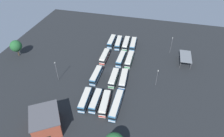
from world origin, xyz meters
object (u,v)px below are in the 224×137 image
object	(u,v)px
lamp_post_far_corner	(157,77)
lamp_post_by_building	(57,71)
bus_row1_slot1	(114,78)
depot_building	(46,121)
bus_row2_slot0	(129,59)
bus_row0_slot2	(96,101)
tree_south_edge	(16,46)
bus_row0_slot3	(85,100)
bus_row3_slot0	(133,44)
bus_row0_slot1	(105,103)
bus_row0_slot0	(116,105)
bus_row2_slot3	(105,56)
lamp_post_near_entrance	(171,45)
bus_row3_slot1	(126,43)
bus_row1_slot3	(96,75)
bus_row2_slot1	(121,59)
bus_row3_slot2	(118,43)
maintenance_shelter	(186,56)
bus_row1_slot0	(123,79)
bus_row3_slot3	(112,41)

from	to	relation	value
lamp_post_far_corner	lamp_post_by_building	distance (m)	42.74
bus_row1_slot1	depot_building	size ratio (longest dim) A/B	0.73
bus_row2_slot0	bus_row0_slot2	bearing A→B (deg)	165.90
bus_row2_slot0	tree_south_edge	size ratio (longest dim) A/B	1.32
bus_row0_slot3	bus_row3_slot0	distance (m)	46.32
bus_row0_slot1	depot_building	xyz separation A→B (m)	(-14.09, 16.64, 1.61)
lamp_post_by_building	bus_row0_slot0	bearing A→B (deg)	-107.96
bus_row0_slot2	bus_row2_slot0	size ratio (longest dim) A/B	0.94
depot_building	bus_row2_slot3	bearing A→B (deg)	-10.19
bus_row3_slot0	lamp_post_far_corner	size ratio (longest dim) A/B	1.42
bus_row0_slot2	lamp_post_near_entrance	bearing A→B (deg)	-31.29
lamp_post_near_entrance	bus_row2_slot0	bearing A→B (deg)	126.04
bus_row3_slot1	lamp_post_by_building	size ratio (longest dim) A/B	1.20
bus_row1_slot3	bus_row2_slot1	bearing A→B (deg)	-27.71
bus_row0_slot1	bus_row0_slot3	bearing A→B (deg)	90.68
bus_row3_slot2	lamp_post_near_entrance	distance (m)	28.05
bus_row2_slot0	bus_row1_slot3	bearing A→B (deg)	142.36
bus_row3_slot2	maintenance_shelter	bearing A→B (deg)	-101.36
lamp_post_by_building	bus_row1_slot0	bearing A→B (deg)	-78.29
bus_row0_slot1	maintenance_shelter	world-z (taller)	maintenance_shelter
bus_row0_slot2	bus_row3_slot2	size ratio (longest dim) A/B	0.93
bus_row2_slot1	bus_row3_slot0	bearing A→B (deg)	-12.91
bus_row0_slot0	bus_row3_slot3	world-z (taller)	same
depot_building	maintenance_shelter	distance (m)	69.43
tree_south_edge	bus_row2_slot0	bearing A→B (deg)	-81.59
bus_row0_slot2	bus_row0_slot0	bearing A→B (deg)	-91.35
bus_row2_slot3	lamp_post_near_entrance	distance (m)	34.92
bus_row2_slot1	bus_row3_slot2	world-z (taller)	same
bus_row3_slot0	lamp_post_by_building	world-z (taller)	lamp_post_by_building
bus_row2_slot1	bus_row2_slot3	xyz separation A→B (m)	(-0.11, 8.38, -0.00)
bus_row0_slot3	bus_row2_slot1	xyz separation A→B (m)	(29.93, -7.55, -0.00)
bus_row1_slot3	lamp_post_near_entrance	size ratio (longest dim) A/B	1.22
bus_row3_slot3	tree_south_edge	xyz separation A→B (m)	(-22.81, 43.73, 3.93)
bus_row0_slot0	lamp_post_by_building	xyz separation A→B (m)	(9.29, 28.66, 3.47)
lamp_post_by_building	lamp_post_near_entrance	size ratio (longest dim) A/B	1.08
bus_row0_slot1	maintenance_shelter	bearing A→B (deg)	-38.92
bus_row1_slot0	bus_row1_slot3	distance (m)	12.22
bus_row3_slot1	bus_row3_slot2	world-z (taller)	same
bus_row0_slot0	bus_row3_slot2	bearing A→B (deg)	12.11
bus_row0_slot1	bus_row0_slot2	size ratio (longest dim) A/B	1.08
bus_row1_slot3	lamp_post_far_corner	distance (m)	26.33
lamp_post_by_building	bus_row3_slot3	bearing A→B (deg)	-23.23
lamp_post_by_building	tree_south_edge	bearing A→B (deg)	66.49
bus_row1_slot3	bus_row2_slot0	world-z (taller)	same
bus_row1_slot0	bus_row3_slot3	distance (m)	32.17
bus_row1_slot0	bus_row3_slot0	xyz separation A→B (m)	(29.52, 0.84, 0.00)
bus_row1_slot1	bus_row1_slot3	distance (m)	7.97
bus_row3_slot3	tree_south_edge	bearing A→B (deg)	117.55
lamp_post_by_building	tree_south_edge	size ratio (longest dim) A/B	1.12
bus_row0_slot0	lamp_post_near_entrance	bearing A→B (deg)	-22.71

